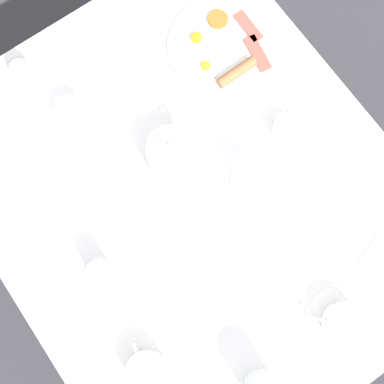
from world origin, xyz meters
TOP-DOWN VIEW (x-y plane):
  - ground_plane at (0.00, 0.00)m, footprint 8.00×8.00m
  - table at (0.00, 0.00)m, footprint 0.93×1.12m
  - breakfast_plate at (0.28, 0.25)m, footprint 0.30×0.30m
  - teapot_near at (0.01, 0.09)m, footprint 0.14×0.16m
  - teacup_with_saucer_left at (0.10, -0.42)m, footprint 0.15×0.15m
  - teacup_with_saucer_right at (-0.30, -0.26)m, footprint 0.15×0.15m
  - water_glass_short at (-0.13, 0.30)m, footprint 0.07×0.07m
  - wine_glass_spare at (0.12, -0.04)m, footprint 0.07×0.07m
  - creamer_jug at (0.27, 0.00)m, footprint 0.08×0.06m
  - pepper_grinder at (-0.17, 0.46)m, footprint 0.05×0.05m
  - salt_grinder at (-0.27, -0.03)m, footprint 0.05×0.05m
  - napkin_folded at (-0.32, 0.15)m, footprint 0.22×0.20m
  - fork_by_plate at (0.10, -0.19)m, footprint 0.04×0.18m
  - knife_by_plate at (0.31, -0.32)m, footprint 0.22×0.09m
  - fork_spare at (-0.14, -0.12)m, footprint 0.06×0.19m

SIDE VIEW (x-z plane):
  - ground_plane at x=0.00m, z-range 0.00..0.00m
  - table at x=0.00m, z-range 0.31..1.07m
  - fork_by_plate at x=0.10m, z-range 0.76..0.77m
  - knife_by_plate at x=0.31m, z-range 0.76..0.77m
  - fork_spare at x=-0.14m, z-range 0.76..0.77m
  - napkin_folded at x=-0.32m, z-range 0.76..0.77m
  - breakfast_plate at x=0.28m, z-range 0.75..0.79m
  - creamer_jug at x=0.27m, z-range 0.76..0.81m
  - teacup_with_saucer_right at x=-0.30m, z-range 0.76..0.83m
  - teacup_with_saucer_left at x=0.10m, z-range 0.76..0.83m
  - water_glass_short at x=-0.13m, z-range 0.76..0.85m
  - teapot_near at x=0.01m, z-range 0.75..0.88m
  - wine_glass_spare at x=0.12m, z-range 0.76..0.87m
  - pepper_grinder at x=-0.17m, z-range 0.77..0.87m
  - salt_grinder at x=-0.27m, z-range 0.77..0.87m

